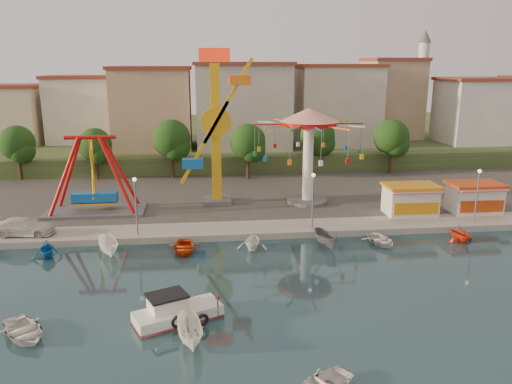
{
  "coord_description": "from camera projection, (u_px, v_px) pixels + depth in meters",
  "views": [
    {
      "loc": [
        -2.02,
        -30.47,
        15.58
      ],
      "look_at": [
        2.84,
        14.0,
        4.0
      ],
      "focal_mm": 35.0,
      "sensor_mm": 36.0,
      "label": 1
    }
  ],
  "objects": [
    {
      "name": "ground",
      "position": [
        237.0,
        303.0,
        33.44
      ],
      "size": [
        200.0,
        200.0,
        0.0
      ],
      "primitive_type": "plane",
      "color": "#132C36",
      "rests_on": "ground"
    },
    {
      "name": "quay_deck",
      "position": [
        213.0,
        148.0,
        93.03
      ],
      "size": [
        200.0,
        100.0,
        0.6
      ],
      "primitive_type": "cube",
      "color": "#9E998E",
      "rests_on": "ground"
    },
    {
      "name": "asphalt_pad",
      "position": [
        219.0,
        187.0,
        62.16
      ],
      "size": [
        90.0,
        28.0,
        0.01
      ],
      "primitive_type": "cube",
      "color": "#4C4944",
      "rests_on": "quay_deck"
    },
    {
      "name": "hill_terrace",
      "position": [
        212.0,
        137.0,
        97.54
      ],
      "size": [
        200.0,
        60.0,
        3.0
      ],
      "primitive_type": "cube",
      "color": "#384C26",
      "rests_on": "ground"
    },
    {
      "name": "pirate_ship_ride",
      "position": [
        93.0,
        176.0,
        50.76
      ],
      "size": [
        10.0,
        5.0,
        8.0
      ],
      "color": "#59595E",
      "rests_on": "quay_deck"
    },
    {
      "name": "kamikaze_tower",
      "position": [
        218.0,
        132.0,
        52.96
      ],
      "size": [
        5.56,
        3.1,
        16.5
      ],
      "color": "#59595E",
      "rests_on": "quay_deck"
    },
    {
      "name": "wave_swinger",
      "position": [
        309.0,
        134.0,
        53.28
      ],
      "size": [
        11.6,
        11.6,
        10.4
      ],
      "color": "#59595E",
      "rests_on": "quay_deck"
    },
    {
      "name": "booth_left",
      "position": [
        410.0,
        199.0,
        50.75
      ],
      "size": [
        5.4,
        3.78,
        3.08
      ],
      "color": "white",
      "rests_on": "quay_deck"
    },
    {
      "name": "booth_mid",
      "position": [
        474.0,
        197.0,
        51.48
      ],
      "size": [
        5.4,
        3.78,
        3.08
      ],
      "color": "white",
      "rests_on": "quay_deck"
    },
    {
      "name": "lamp_post_1",
      "position": [
        136.0,
        208.0,
        44.33
      ],
      "size": [
        0.14,
        0.14,
        5.0
      ],
      "primitive_type": "cylinder",
      "color": "#59595E",
      "rests_on": "quay_deck"
    },
    {
      "name": "lamp_post_2",
      "position": [
        313.0,
        203.0,
        46.01
      ],
      "size": [
        0.14,
        0.14,
        5.0
      ],
      "primitive_type": "cylinder",
      "color": "#59595E",
      "rests_on": "quay_deck"
    },
    {
      "name": "lamp_post_3",
      "position": [
        477.0,
        198.0,
        47.69
      ],
      "size": [
        0.14,
        0.14,
        5.0
      ],
      "primitive_type": "cylinder",
      "color": "#59595E",
      "rests_on": "quay_deck"
    },
    {
      "name": "tree_0",
      "position": [
        17.0,
        143.0,
        64.92
      ],
      "size": [
        4.6,
        4.6,
        7.19
      ],
      "color": "#382314",
      "rests_on": "quay_deck"
    },
    {
      "name": "tree_1",
      "position": [
        95.0,
        145.0,
        65.33
      ],
      "size": [
        4.35,
        4.35,
        6.8
      ],
      "color": "#382314",
      "rests_on": "quay_deck"
    },
    {
      "name": "tree_2",
      "position": [
        172.0,
        139.0,
        65.79
      ],
      "size": [
        5.02,
        5.02,
        7.85
      ],
      "color": "#382314",
      "rests_on": "quay_deck"
    },
    {
      "name": "tree_3",
      "position": [
        248.0,
        142.0,
        65.54
      ],
      "size": [
        4.68,
        4.68,
        7.32
      ],
      "color": "#382314",
      "rests_on": "quay_deck"
    },
    {
      "name": "tree_4",
      "position": [
        317.0,
        136.0,
        69.42
      ],
      "size": [
        4.86,
        4.86,
        7.6
      ],
      "color": "#382314",
      "rests_on": "quay_deck"
    },
    {
      "name": "tree_5",
      "position": [
        391.0,
        137.0,
        68.73
      ],
      "size": [
        4.83,
        4.83,
        7.54
      ],
      "color": "#382314",
      "rests_on": "quay_deck"
    },
    {
      "name": "building_1",
      "position": [
        79.0,
        117.0,
        78.82
      ],
      "size": [
        12.33,
        9.01,
        8.63
      ],
      "primitive_type": "cube",
      "color": "silver",
      "rests_on": "hill_terrace"
    },
    {
      "name": "building_2",
      "position": [
        163.0,
        108.0,
        80.43
      ],
      "size": [
        11.95,
        9.28,
        11.23
      ],
      "primitive_type": "cube",
      "color": "tan",
      "rests_on": "hill_terrace"
    },
    {
      "name": "building_3",
      "position": [
        250.0,
        115.0,
        79.09
      ],
      "size": [
        12.59,
        10.5,
        9.2
      ],
      "primitive_type": "cube",
      "color": "beige",
      "rests_on": "hill_terrace"
    },
    {
      "name": "building_4",
      "position": [
        327.0,
        112.0,
        83.77
      ],
      "size": [
        10.75,
        9.23,
        9.24
      ],
      "primitive_type": "cube",
      "color": "beige",
      "rests_on": "hill_terrace"
    },
    {
      "name": "building_5",
      "position": [
        408.0,
        106.0,
        83.12
      ],
      "size": [
        12.77,
        10.96,
        11.21
      ],
      "primitive_type": "cube",
      "color": "tan",
      "rests_on": "hill_terrace"
    },
    {
      "name": "building_6",
      "position": [
        480.0,
        103.0,
        82.71
      ],
      "size": [
        8.23,
        8.98,
        12.36
      ],
      "primitive_type": "cube",
      "color": "silver",
      "rests_on": "hill_terrace"
    },
    {
      "name": "minaret",
      "position": [
        422.0,
        81.0,
        86.05
      ],
      "size": [
        2.8,
        2.8,
        18.0
      ],
      "color": "silver",
      "rests_on": "hill_terrace"
    },
    {
      "name": "cabin_motorboat",
      "position": [
        176.0,
        313.0,
        31.03
      ],
      "size": [
        5.76,
        4.03,
        1.9
      ],
      "rotation": [
        0.0,
        0.0,
        0.41
      ],
      "color": "white",
      "rests_on": "ground"
    },
    {
      "name": "rowboat_a",
      "position": [
        23.0,
        331.0,
        29.13
      ],
      "size": [
        4.68,
        4.91,
        0.83
      ],
      "primitive_type": "imported",
      "rotation": [
        0.0,
        0.0,
        0.64
      ],
      "color": "white",
      "rests_on": "ground"
    },
    {
      "name": "skiff",
      "position": [
        191.0,
        332.0,
        28.4
      ],
      "size": [
        1.87,
        3.86,
        1.43
      ],
      "primitive_type": "imported",
      "rotation": [
        0.0,
        0.0,
        0.13
      ],
      "color": "white",
      "rests_on": "ground"
    },
    {
      "name": "van",
      "position": [
        24.0,
        227.0,
        44.66
      ],
      "size": [
        5.47,
        2.58,
        1.54
      ],
      "primitive_type": "imported",
      "rotation": [
        0.0,
        0.0,
        1.49
      ],
      "color": "silver",
      "rests_on": "quay_deck"
    },
    {
      "name": "moored_boat_1",
      "position": [
        47.0,
        249.0,
        41.11
      ],
      "size": [
        2.93,
        3.21,
        1.45
      ],
      "primitive_type": "imported",
      "rotation": [
        0.0,
        0.0,
        0.22
      ],
      "color": "#1462AF",
      "rests_on": "ground"
    },
    {
      "name": "moored_boat_2",
      "position": [
        109.0,
        246.0,
        41.63
      ],
      "size": [
        2.58,
        4.14,
        1.5
      ],
      "primitive_type": "imported",
      "rotation": [
        0.0,
        0.0,
        0.31
      ],
      "color": "white",
      "rests_on": "ground"
    },
    {
      "name": "moored_boat_3",
      "position": [
        184.0,
        248.0,
        42.37
      ],
      "size": [
        2.73,
        3.79,
        0.78
      ],
      "primitive_type": "imported",
      "rotation": [
        0.0,
        0.0,
        -0.02
      ],
      "color": "#C73C0F",
      "rests_on": "ground"
    },
    {
      "name": "moored_boat_4",
      "position": [
        253.0,
        240.0,
        42.89
      ],
      "size": [
        3.21,
        3.51,
        1.58
      ],
      "primitive_type": "imported",
      "rotation": [
        0.0,
        0.0,
        -0.23
      ],
      "color": "white",
      "rests_on": "ground"
    },
    {
      "name": "moored_boat_5",
      "position": [
        326.0,
        239.0,
        43.59
      ],
      "size": [
        2.14,
        3.74,
        1.36
      ],
      "primitive_type": "imported",
      "rotation": [
        0.0,
        0.0,
        0.24
      ],
      "color": "slate",
      "rests_on": "ground"
    },
    {
      "name": "moored_boat_6",
      "position": [
        381.0,
        240.0,
        44.2
      ],
      "size": [
        3.28,
        4.08,
        0.75
      ],
      "primitive_type": "imported",
      "rotation": [
        0.0,
        0.0,
        0.2
      ],
      "color": "silver",
      "rests_on": "ground"
    },
    {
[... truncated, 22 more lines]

